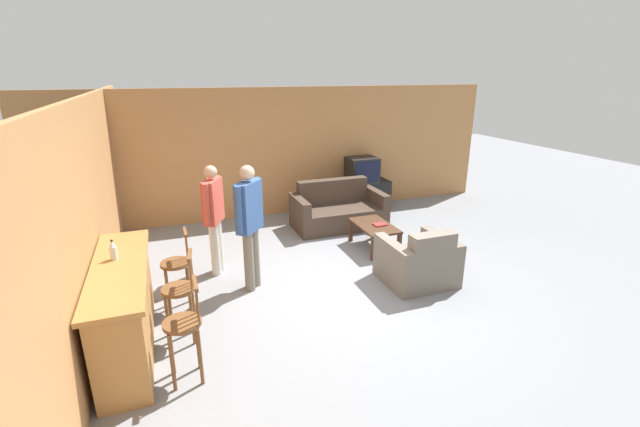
# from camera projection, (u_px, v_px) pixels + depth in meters

# --- Properties ---
(ground_plane) EXTENTS (24.00, 24.00, 0.00)m
(ground_plane) POSITION_uv_depth(u_px,v_px,m) (352.00, 286.00, 6.04)
(ground_plane) COLOR gray
(wall_back) EXTENTS (9.40, 0.08, 2.60)m
(wall_back) POSITION_uv_depth(u_px,v_px,m) (282.00, 152.00, 8.80)
(wall_back) COLOR #B27A47
(wall_back) RESTS_ON ground_plane
(wall_left) EXTENTS (0.08, 8.56, 2.60)m
(wall_left) POSITION_uv_depth(u_px,v_px,m) (97.00, 196.00, 5.72)
(wall_left) COLOR #B27A47
(wall_left) RESTS_ON ground_plane
(bar_counter) EXTENTS (0.55, 2.08, 0.98)m
(bar_counter) POSITION_uv_depth(u_px,v_px,m) (125.00, 307.00, 4.56)
(bar_counter) COLOR #A87038
(bar_counter) RESTS_ON ground_plane
(bar_chair_near) EXTENTS (0.37, 0.37, 1.04)m
(bar_chair_near) POSITION_uv_depth(u_px,v_px,m) (185.00, 330.00, 4.07)
(bar_chair_near) COLOR brown
(bar_chair_near) RESTS_ON ground_plane
(bar_chair_mid) EXTENTS (0.41, 0.41, 1.04)m
(bar_chair_mid) POSITION_uv_depth(u_px,v_px,m) (180.00, 296.00, 4.70)
(bar_chair_mid) COLOR brown
(bar_chair_mid) RESTS_ON ground_plane
(bar_chair_far) EXTENTS (0.37, 0.37, 1.04)m
(bar_chair_far) POSITION_uv_depth(u_px,v_px,m) (177.00, 269.00, 5.33)
(bar_chair_far) COLOR brown
(bar_chair_far) RESTS_ON ground_plane
(couch_far) EXTENTS (1.75, 0.92, 0.87)m
(couch_far) POSITION_uv_depth(u_px,v_px,m) (338.00, 211.00, 8.32)
(couch_far) COLOR #423328
(couch_far) RESTS_ON ground_plane
(armchair_near) EXTENTS (0.96, 0.88, 0.85)m
(armchair_near) POSITION_uv_depth(u_px,v_px,m) (419.00, 263.00, 6.08)
(armchair_near) COLOR #70665B
(armchair_near) RESTS_ON ground_plane
(coffee_table) EXTENTS (0.56, 0.95, 0.43)m
(coffee_table) POSITION_uv_depth(u_px,v_px,m) (374.00, 228.00, 7.23)
(coffee_table) COLOR #472D1E
(coffee_table) RESTS_ON ground_plane
(tv_unit) EXTENTS (1.22, 0.51, 0.62)m
(tv_unit) POSITION_uv_depth(u_px,v_px,m) (361.00, 195.00, 9.36)
(tv_unit) COLOR black
(tv_unit) RESTS_ON ground_plane
(tv) EXTENTS (0.63, 0.52, 0.52)m
(tv) POSITION_uv_depth(u_px,v_px,m) (362.00, 170.00, 9.17)
(tv) COLOR black
(tv) RESTS_ON tv_unit
(bottle) EXTENTS (0.07, 0.07, 0.22)m
(bottle) POSITION_uv_depth(u_px,v_px,m) (113.00, 251.00, 4.53)
(bottle) COLOR silver
(bottle) RESTS_ON bar_counter
(book_on_table) EXTENTS (0.22, 0.16, 0.02)m
(book_on_table) POSITION_uv_depth(u_px,v_px,m) (380.00, 225.00, 7.17)
(book_on_table) COLOR maroon
(book_on_table) RESTS_ON coffee_table
(person_by_window) EXTENTS (0.35, 0.51, 1.64)m
(person_by_window) POSITION_uv_depth(u_px,v_px,m) (214.00, 214.00, 6.19)
(person_by_window) COLOR silver
(person_by_window) RESTS_ON ground_plane
(person_by_counter) EXTENTS (0.43, 0.46, 1.75)m
(person_by_counter) POSITION_uv_depth(u_px,v_px,m) (250.00, 221.00, 5.71)
(person_by_counter) COLOR #756B5B
(person_by_counter) RESTS_ON ground_plane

